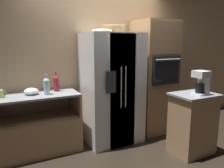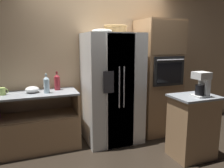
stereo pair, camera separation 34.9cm
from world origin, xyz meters
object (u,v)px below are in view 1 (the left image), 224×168
(wall_oven, at_px, (153,77))
(wicker_basket, at_px, (114,29))
(coffee_maker, at_px, (202,82))
(refrigerator, at_px, (112,88))
(mug, at_px, (0,94))
(bottle_short, at_px, (47,86))
(fruit_bowl, at_px, (102,31))
(bottle_tall, at_px, (56,83))
(mixing_bowl, at_px, (31,91))

(wall_oven, distance_m, wicker_basket, 1.17)
(coffee_maker, bearing_deg, refrigerator, 131.23)
(refrigerator, height_order, mug, refrigerator)
(refrigerator, xyz_separation_m, wicker_basket, (0.08, 0.05, 0.96))
(wall_oven, xyz_separation_m, wicker_basket, (-0.81, 0.01, 0.84))
(bottle_short, bearing_deg, wicker_basket, 1.22)
(bottle_short, bearing_deg, fruit_bowl, -5.51)
(refrigerator, distance_m, wicker_basket, 0.96)
(wall_oven, relative_size, bottle_tall, 6.87)
(fruit_bowl, bearing_deg, wall_oven, 5.22)
(wicker_basket, bearing_deg, mug, 177.72)
(refrigerator, bearing_deg, coffee_maker, -48.77)
(wicker_basket, relative_size, coffee_maker, 1.10)
(refrigerator, height_order, mixing_bowl, refrigerator)
(wicker_basket, relative_size, mug, 2.98)
(refrigerator, distance_m, fruit_bowl, 0.94)
(bottle_tall, xyz_separation_m, bottle_short, (-0.18, -0.17, -0.00))
(bottle_tall, relative_size, mixing_bowl, 1.46)
(bottle_short, bearing_deg, mixing_bowl, 154.47)
(refrigerator, relative_size, wall_oven, 0.88)
(wall_oven, xyz_separation_m, mug, (-2.53, 0.08, -0.07))
(bottle_tall, height_order, mug, bottle_tall)
(fruit_bowl, distance_m, coffee_maker, 1.63)
(fruit_bowl, relative_size, mixing_bowl, 1.54)
(mixing_bowl, bearing_deg, bottle_tall, 10.60)
(wicker_basket, bearing_deg, mixing_bowl, 176.79)
(refrigerator, height_order, bottle_short, refrigerator)
(mug, bearing_deg, wall_oven, -1.71)
(bottle_tall, xyz_separation_m, coffee_maker, (1.77, -1.23, 0.07))
(refrigerator, xyz_separation_m, bottle_short, (-1.04, 0.03, 0.13))
(bottle_tall, height_order, bottle_short, bottle_tall)
(bottle_tall, distance_m, coffee_maker, 2.15)
(fruit_bowl, distance_m, bottle_short, 1.16)
(wicker_basket, relative_size, mixing_bowl, 1.85)
(mixing_bowl, xyz_separation_m, coffee_maker, (2.15, -1.16, 0.15))
(wicker_basket, height_order, bottle_short, wicker_basket)
(refrigerator, xyz_separation_m, mixing_bowl, (-1.24, 0.12, 0.05))
(fruit_bowl, relative_size, bottle_tall, 1.06)
(wicker_basket, distance_m, fruit_bowl, 0.29)
(mug, xyz_separation_m, mixing_bowl, (0.40, 0.01, -0.00))
(refrigerator, height_order, wicker_basket, wicker_basket)
(refrigerator, bearing_deg, wicker_basket, 33.34)
(mixing_bowl, bearing_deg, fruit_bowl, -9.66)
(fruit_bowl, bearing_deg, refrigerator, 16.27)
(refrigerator, bearing_deg, fruit_bowl, -163.73)
(wall_oven, relative_size, mixing_bowl, 10.01)
(bottle_short, height_order, mug, bottle_short)
(fruit_bowl, xyz_separation_m, mixing_bowl, (-1.05, 0.18, -0.87))
(bottle_tall, height_order, coffee_maker, coffee_maker)
(wicker_basket, distance_m, bottle_short, 1.39)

